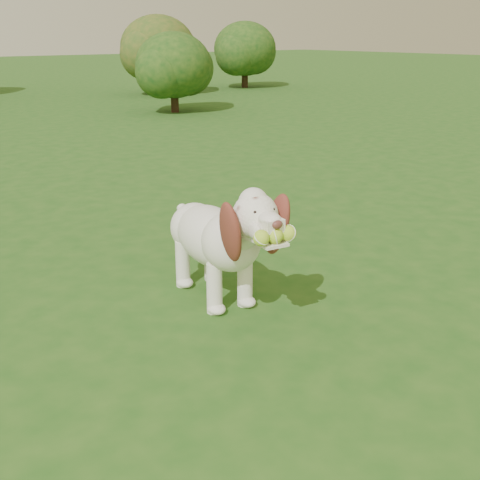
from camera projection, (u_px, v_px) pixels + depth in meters
ground at (116, 301)px, 3.65m from camera, size 80.00×80.00×0.00m
dog at (220, 235)px, 3.52m from camera, size 0.52×1.22×0.79m
shrub_f at (158, 48)px, 15.41m from camera, size 1.92×1.92×1.99m
shrub_h at (245, 49)px, 17.39m from camera, size 1.80×1.80×1.86m
shrub_d at (174, 65)px, 11.97m from camera, size 1.52×1.52×1.57m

